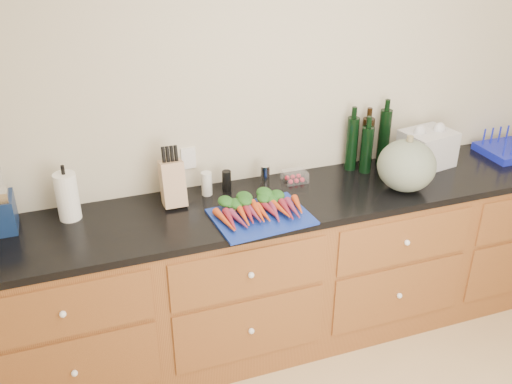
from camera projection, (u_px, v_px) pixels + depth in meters
name	position (u px, v px, depth m)	size (l,w,h in m)	color
wall_back	(288.00, 113.00, 3.24)	(4.10, 0.05, 2.60)	beige
cabinets	(306.00, 268.00, 3.36)	(3.60, 0.64, 0.90)	brown
countertop	(309.00, 197.00, 3.15)	(3.64, 0.62, 0.04)	black
cutting_board	(261.00, 217.00, 2.90)	(0.48, 0.36, 0.01)	navy
carrots	(259.00, 209.00, 2.91)	(0.43, 0.29, 0.06)	#CD4418
squash	(407.00, 166.00, 3.12)	(0.32, 0.32, 0.29)	#566454
paper_towel	(67.00, 197.00, 2.84)	(0.11, 0.11, 0.25)	white
knife_block	(173.00, 183.00, 2.99)	(0.12, 0.12, 0.24)	tan
grinder_salt	(207.00, 184.00, 3.10)	(0.06, 0.06, 0.13)	silver
grinder_pepper	(227.00, 181.00, 3.14)	(0.05, 0.05, 0.12)	black
canister_chrome	(265.00, 176.00, 3.20)	(0.05, 0.05, 0.12)	silver
tomato_box	(295.00, 176.00, 3.26)	(0.13, 0.11, 0.06)	white
bottles	(368.00, 143.00, 3.38)	(0.29, 0.15, 0.34)	black
grocery_bag	(427.00, 148.00, 3.43)	(0.29, 0.23, 0.22)	silver
dish_rack	(512.00, 148.00, 3.61)	(0.38, 0.30, 0.15)	#141EB2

